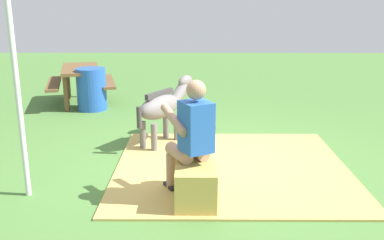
# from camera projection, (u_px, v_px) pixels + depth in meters

# --- Properties ---
(ground_plane) EXTENTS (24.00, 24.00, 0.00)m
(ground_plane) POSITION_uv_depth(u_px,v_px,m) (209.00, 165.00, 5.61)
(ground_plane) COLOR #4C7A38
(hay_patch) EXTENTS (2.75, 2.92, 0.02)m
(hay_patch) POSITION_uv_depth(u_px,v_px,m) (231.00, 167.00, 5.52)
(hay_patch) COLOR tan
(hay_patch) RESTS_ON ground
(hay_bale) EXTENTS (0.63, 0.42, 0.43)m
(hay_bale) POSITION_uv_depth(u_px,v_px,m) (196.00, 185.00, 4.51)
(hay_bale) COLOR tan
(hay_bale) RESTS_ON ground
(person_seated) EXTENTS (0.72, 0.60, 1.31)m
(person_seated) POSITION_uv_depth(u_px,v_px,m) (191.00, 135.00, 4.52)
(person_seated) COLOR tan
(person_seated) RESTS_ON ground
(pony_standing) EXTENTS (1.19, 0.87, 0.94)m
(pony_standing) POSITION_uv_depth(u_px,v_px,m) (163.00, 106.00, 6.31)
(pony_standing) COLOR slate
(pony_standing) RESTS_ON ground
(water_barrel) EXTENTS (0.56, 0.56, 0.80)m
(water_barrel) POSITION_uv_depth(u_px,v_px,m) (92.00, 89.00, 8.33)
(water_barrel) COLOR blue
(water_barrel) RESTS_ON ground
(tent_pole_left) EXTENTS (0.06, 0.06, 2.45)m
(tent_pole_left) POSITION_uv_depth(u_px,v_px,m) (17.00, 85.00, 4.44)
(tent_pole_left) COLOR silver
(tent_pole_left) RESTS_ON ground
(picnic_bench) EXTENTS (1.78, 1.63, 0.75)m
(picnic_bench) POSITION_uv_depth(u_px,v_px,m) (81.00, 76.00, 8.73)
(picnic_bench) COLOR brown
(picnic_bench) RESTS_ON ground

